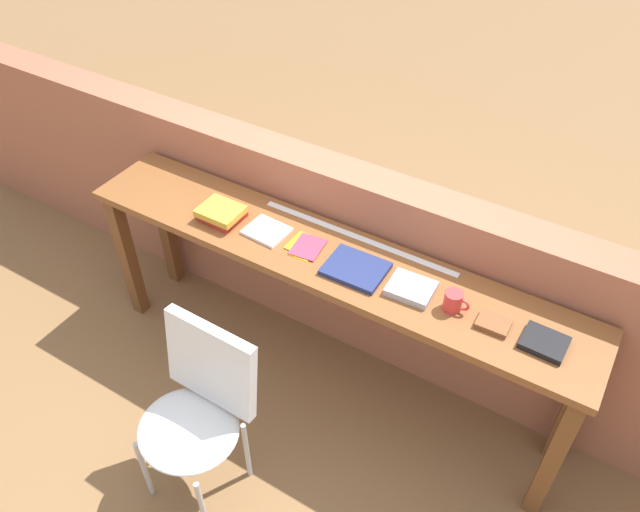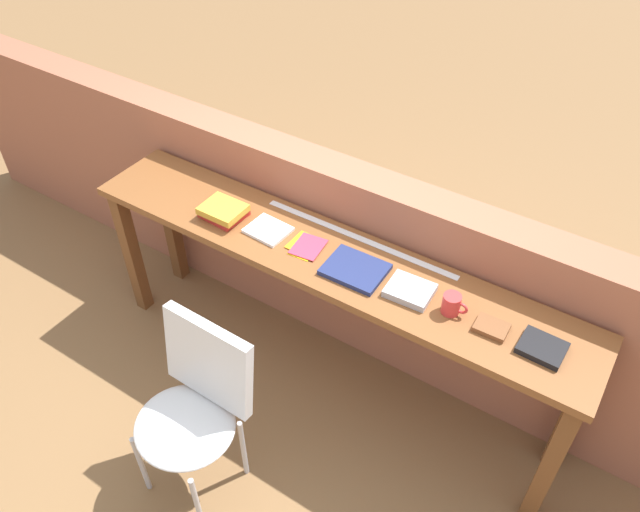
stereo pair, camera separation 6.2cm
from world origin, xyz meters
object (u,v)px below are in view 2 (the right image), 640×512
at_px(book_stack_leftmost, 223,211).
at_px(mug, 452,304).
at_px(magazine_cycling, 268,230).
at_px(book_repair_rightmost, 542,348).
at_px(book_open_centre, 355,269).
at_px(chair_white_moulded, 194,404).
at_px(pamphlet_pile_colourful, 306,246).
at_px(leather_journal_brown, 491,328).

xyz_separation_m(book_stack_leftmost, mug, (1.18, 0.02, 0.01)).
relative_size(magazine_cycling, book_repair_rightmost, 1.12).
height_order(book_open_centre, book_repair_rightmost, book_repair_rightmost).
xyz_separation_m(chair_white_moulded, book_open_centre, (0.34, 0.75, 0.37)).
distance_m(book_stack_leftmost, mug, 1.18).
distance_m(chair_white_moulded, pamphlet_pile_colourful, 0.85).
bearing_deg(book_stack_leftmost, book_open_centre, 1.03).
xyz_separation_m(chair_white_moulded, book_stack_leftmost, (-0.39, 0.73, 0.39)).
distance_m(pamphlet_pile_colourful, book_repair_rightmost, 1.10).
xyz_separation_m(magazine_cycling, mug, (0.93, -0.01, 0.04)).
bearing_deg(book_open_centre, pamphlet_pile_colourful, 174.63).
distance_m(magazine_cycling, book_open_centre, 0.48).
bearing_deg(book_repair_rightmost, pamphlet_pile_colourful, -178.91).
relative_size(leather_journal_brown, book_repair_rightmost, 0.76).
bearing_deg(pamphlet_pile_colourful, book_repair_rightmost, -0.46).
bearing_deg(leather_journal_brown, book_open_centre, 178.85).
relative_size(magazine_cycling, pamphlet_pile_colourful, 1.09).
distance_m(pamphlet_pile_colourful, mug, 0.72).
bearing_deg(book_stack_leftmost, chair_white_moulded, -62.00).
height_order(book_stack_leftmost, pamphlet_pile_colourful, book_stack_leftmost).
xyz_separation_m(pamphlet_pile_colourful, book_open_centre, (0.27, -0.02, 0.01)).
bearing_deg(mug, book_stack_leftmost, -179.12).
relative_size(book_open_centre, book_repair_rightmost, 1.53).
xyz_separation_m(pamphlet_pile_colourful, leather_journal_brown, (0.89, -0.02, 0.01)).
distance_m(book_open_centre, book_repair_rightmost, 0.83).
xyz_separation_m(chair_white_moulded, magazine_cycling, (-0.15, 0.76, 0.36)).
bearing_deg(book_stack_leftmost, magazine_cycling, 6.25).
bearing_deg(chair_white_moulded, pamphlet_pile_colourful, 85.12).
bearing_deg(pamphlet_pile_colourful, book_open_centre, -4.14).
distance_m(book_stack_leftmost, pamphlet_pile_colourful, 0.46).
bearing_deg(magazine_cycling, book_stack_leftmost, -170.18).
height_order(chair_white_moulded, book_open_centre, book_open_centre).
bearing_deg(mug, chair_white_moulded, -136.26).
xyz_separation_m(chair_white_moulded, pamphlet_pile_colourful, (0.07, 0.77, 0.36)).
relative_size(chair_white_moulded, pamphlet_pile_colourful, 5.08).
relative_size(book_open_centre, leather_journal_brown, 2.02).
xyz_separation_m(book_stack_leftmost, magazine_cycling, (0.24, 0.03, -0.03)).
bearing_deg(chair_white_moulded, book_repair_rightmost, 33.10).
relative_size(magazine_cycling, leather_journal_brown, 1.47).
bearing_deg(book_stack_leftmost, mug, 0.88).
bearing_deg(pamphlet_pile_colourful, book_stack_leftmost, -175.90).
relative_size(chair_white_moulded, leather_journal_brown, 6.86).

